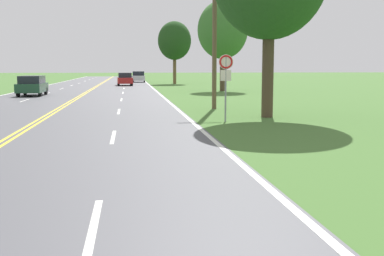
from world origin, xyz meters
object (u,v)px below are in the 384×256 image
at_px(car_red_sedan_approaching, 125,79).
at_px(tree_right_cluster, 223,30).
at_px(car_silver_van_mid_near, 139,76).
at_px(tree_left_verge, 174,41).
at_px(car_dark_green_hatchback_nearest, 32,85).
at_px(traffic_sign, 226,71).

bearing_deg(car_red_sedan_approaching, tree_right_cluster, 28.87).
relative_size(tree_right_cluster, car_silver_van_mid_near, 1.80).
relative_size(tree_left_verge, car_dark_green_hatchback_nearest, 2.00).
bearing_deg(tree_right_cluster, car_silver_van_mid_near, 104.39).
distance_m(tree_right_cluster, car_red_sedan_approaching, 18.24).
relative_size(tree_right_cluster, car_red_sedan_approaching, 1.97).
height_order(tree_left_verge, tree_right_cluster, tree_right_cluster).
relative_size(tree_left_verge, tree_right_cluster, 0.99).
height_order(tree_right_cluster, car_silver_van_mid_near, tree_right_cluster).
xyz_separation_m(traffic_sign, car_silver_van_mid_near, (-2.45, 53.69, -1.23)).
height_order(tree_right_cluster, car_red_sedan_approaching, tree_right_cluster).
distance_m(traffic_sign, tree_right_cluster, 26.06).
relative_size(traffic_sign, car_dark_green_hatchback_nearest, 0.66).
height_order(car_dark_green_hatchback_nearest, car_red_sedan_approaching, car_dark_green_hatchback_nearest).
xyz_separation_m(tree_left_verge, car_silver_van_mid_near, (-4.69, 7.91, -4.89)).
height_order(traffic_sign, tree_right_cluster, tree_right_cluster).
relative_size(tree_left_verge, car_red_sedan_approaching, 1.96).
bearing_deg(tree_right_cluster, tree_left_verge, 97.20).
distance_m(car_red_sedan_approaching, car_silver_van_mid_near, 13.50).
height_order(traffic_sign, car_silver_van_mid_near, traffic_sign).
xyz_separation_m(traffic_sign, car_red_sedan_approaching, (-4.41, 40.33, -1.29)).
xyz_separation_m(tree_right_cluster, car_silver_van_mid_near, (-7.27, 28.32, -4.81)).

